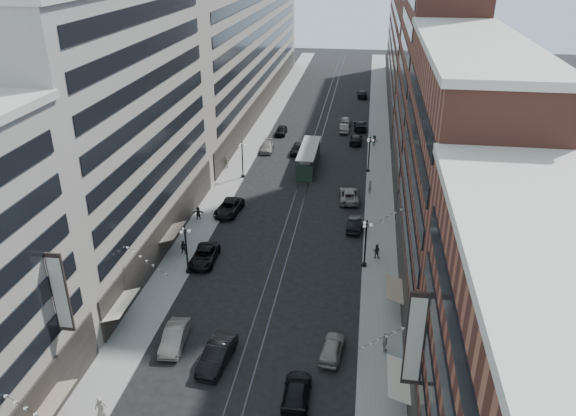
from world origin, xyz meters
The scene contains 39 objects.
ground centered at (0.00, 60.00, 0.00)m, with size 220.00×220.00×0.00m, color black.
sidewalk_west centered at (-11.00, 70.00, 0.07)m, with size 4.00×180.00×0.15m, color gray.
sidewalk_east centered at (11.00, 70.00, 0.07)m, with size 4.00×180.00×0.15m, color gray.
rail_west centered at (-0.70, 70.00, 0.01)m, with size 0.12×180.00×0.02m, color #2D2D33.
rail_east centered at (0.70, 70.00, 0.01)m, with size 0.12×180.00×0.02m, color #2D2D33.
building_west_mid centered at (-17.00, 33.00, 14.00)m, with size 8.00×36.00×28.00m, color gray.
building_west_far centered at (-17.00, 96.00, 13.00)m, with size 8.00×90.00×26.00m, color gray.
building_east_mid centered at (17.00, 28.00, 12.00)m, with size 8.00×30.00×24.00m, color brown.
building_east_tower centered at (17.00, 56.00, 21.00)m, with size 8.00×26.00×42.00m, color brown.
building_east_far centered at (17.00, 105.00, 12.00)m, with size 8.00×72.00×24.00m, color brown.
lamppost_sw_far centered at (-9.20, 28.00, 3.10)m, with size 1.03×1.14×5.52m.
lamppost_sw_mid centered at (-9.20, 55.00, 3.10)m, with size 1.03×1.14×5.52m.
lamppost_se_far centered at (9.20, 32.00, 3.10)m, with size 1.03×1.14×5.52m.
lamppost_se_mid centered at (9.20, 60.00, 3.10)m, with size 1.03×1.14×5.52m.
streetcar centered at (0.00, 60.59, 1.52)m, with size 2.64×11.92×3.30m.
car_1 centered at (-6.83, 16.57, 0.82)m, with size 1.73×4.96×1.63m, color slate.
car_2 centered at (-8.15, 30.59, 0.76)m, with size 2.53×5.49×1.53m, color black.
car_4 centered at (6.80, 17.16, 0.76)m, with size 1.79×4.45×1.52m, color gray.
car_5 centered at (-2.57, 14.79, 0.89)m, with size 1.88×5.39×1.78m, color black.
car_6 centered at (4.50, 11.65, 0.74)m, with size 2.07×5.08×1.48m, color black.
pedestrian_1 centered at (-9.50, 7.83, 1.00)m, with size 0.83×0.46×1.71m, color #B0A391.
pedestrian_2 centered at (-10.85, 31.71, 0.96)m, with size 0.79×0.43×1.62m, color black.
pedestrian_4 centered at (11.20, 18.12, 1.10)m, with size 1.12×0.51×1.91m, color #A59788.
car_7 centered at (-8.40, 42.94, 0.80)m, with size 2.67×5.79×1.61m, color black.
car_8 centered at (-7.79, 67.35, 0.74)m, with size 2.08×5.12×1.48m, color gray.
car_9 centered at (-6.80, 76.62, 0.77)m, with size 1.82×4.53×1.54m, color black.
car_10 centered at (7.89, 40.76, 0.77)m, with size 1.63×4.67×1.54m, color black.
car_11 centered at (6.80, 49.15, 0.79)m, with size 2.63×5.71×1.59m, color gray.
car_12 centered at (7.42, 81.74, 0.84)m, with size 2.35×5.77×1.68m, color black.
car_13 centered at (-2.56, 66.92, 0.84)m, with size 1.98×4.92×1.68m, color black.
car_14 centered at (4.50, 79.78, 0.78)m, with size 1.65×4.72×1.55m, color slate.
pedestrian_5 centered at (-11.78, 40.52, 0.96)m, with size 1.50×0.43×1.62m, color black.
pedestrian_6 centered at (-12.50, 58.39, 1.08)m, with size 1.09×0.50×1.87m, color #B0AA92.
pedestrian_7 centered at (10.47, 33.92, 0.99)m, with size 0.81×0.45×1.68m, color black.
pedestrian_8 centered at (9.50, 51.85, 1.12)m, with size 0.70×0.46×1.93m, color gray.
pedestrian_9 centered at (10.04, 72.13, 1.08)m, with size 1.20×0.50×1.86m, color black.
car_extra_0 centered at (7.17, 106.22, 0.76)m, with size 2.14×5.26×1.53m, color black.
car_extra_1 centered at (4.50, 84.63, 0.72)m, with size 2.01×4.93×1.43m, color gray.
car_extra_2 centered at (6.91, 73.45, 0.75)m, with size 2.09×5.15×1.49m, color black.
Camera 1 is at (8.51, -20.74, 31.74)m, focal length 35.00 mm.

